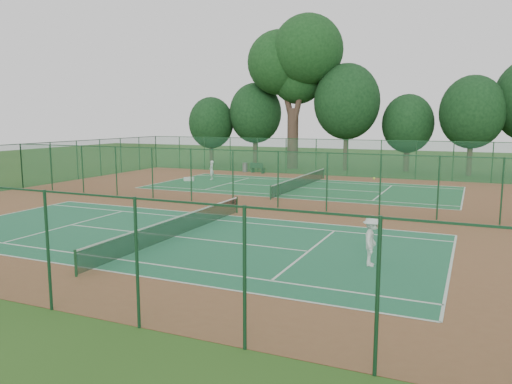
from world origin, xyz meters
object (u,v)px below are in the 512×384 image
(trash_bin, at_px, (245,167))
(bench, at_px, (257,168))
(big_tree, at_px, (295,61))
(player_far, at_px, (212,170))
(kit_bag, at_px, (189,179))
(player_near, at_px, (372,241))

(trash_bin, distance_m, bench, 1.60)
(big_tree, bearing_deg, player_far, -104.56)
(big_tree, bearing_deg, bench, -105.33)
(trash_bin, bearing_deg, player_far, -90.51)
(bench, distance_m, kit_bag, 8.68)
(trash_bin, bearing_deg, player_near, -56.79)
(bench, bearing_deg, trash_bin, -176.79)
(kit_bag, bearing_deg, bench, 54.32)
(trash_bin, xyz_separation_m, bench, (1.55, -0.39, 0.06))
(bench, height_order, kit_bag, bench)
(trash_bin, xyz_separation_m, kit_bag, (-1.42, -8.55, -0.31))
(kit_bag, bearing_deg, trash_bin, 64.87)
(kit_bag, xyz_separation_m, big_tree, (4.66, 14.34, 11.29))
(player_near, height_order, big_tree, big_tree)
(player_far, relative_size, big_tree, 0.10)
(trash_bin, bearing_deg, bench, -14.25)
(player_near, bearing_deg, player_far, 36.31)
(player_far, bearing_deg, trash_bin, 164.46)
(player_far, xyz_separation_m, bench, (1.61, 6.53, -0.33))
(player_near, relative_size, big_tree, 0.12)
(player_far, bearing_deg, player_near, 26.21)
(player_near, relative_size, bench, 1.09)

